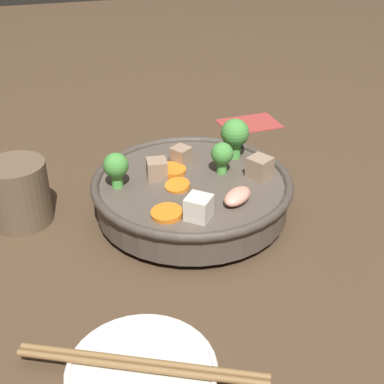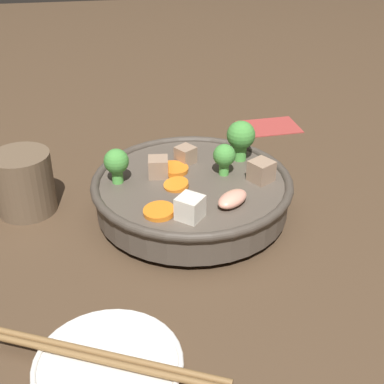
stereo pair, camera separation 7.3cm
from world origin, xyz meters
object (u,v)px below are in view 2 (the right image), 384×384
(stirfry_bowl, at_px, (193,190))
(dark_mug, at_px, (23,183))
(chopsticks_pair, at_px, (108,358))
(side_saucer, at_px, (108,365))

(stirfry_bowl, bearing_deg, dark_mug, -11.85)
(stirfry_bowl, relative_size, chopsticks_pair, 1.22)
(stirfry_bowl, relative_size, side_saucer, 1.89)
(side_saucer, height_order, chopsticks_pair, chopsticks_pair)
(dark_mug, bearing_deg, stirfry_bowl, 168.15)
(side_saucer, bearing_deg, stirfry_bowl, -115.78)
(side_saucer, xyz_separation_m, chopsticks_pair, (0.00, 0.00, 0.01))
(stirfry_bowl, xyz_separation_m, dark_mug, (0.23, -0.05, 0.01))
(side_saucer, bearing_deg, chopsticks_pair, 0.00)
(stirfry_bowl, relative_size, dark_mug, 2.60)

